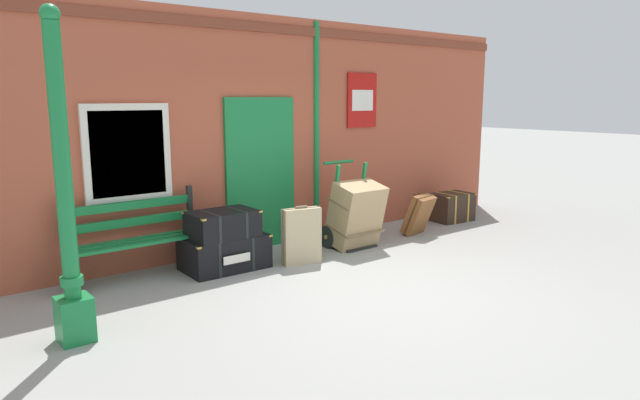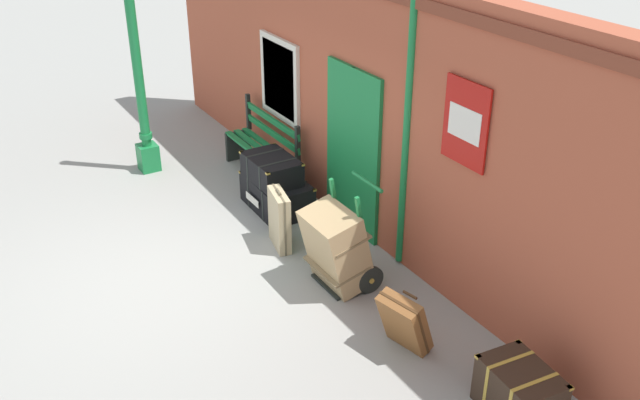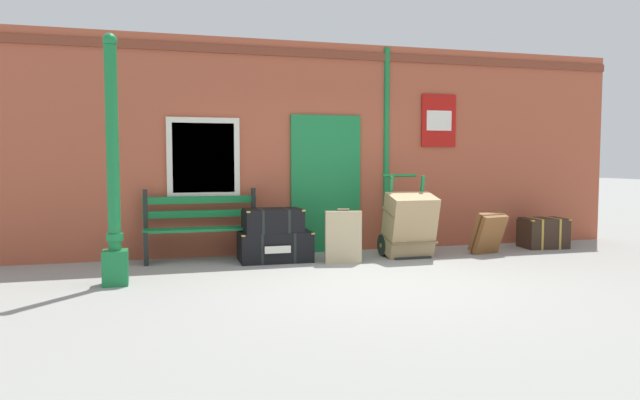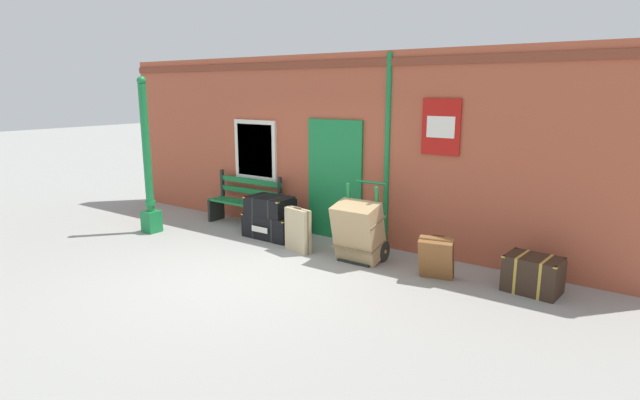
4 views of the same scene
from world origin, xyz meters
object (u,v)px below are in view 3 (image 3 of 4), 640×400
Objects in this scene: suitcase_tan at (343,237)px; suitcase_cream at (488,233)px; steamer_trunk_base at (275,246)px; large_brown_trunk at (409,225)px; steamer_trunk_middle at (273,220)px; porters_trolley at (404,237)px; platform_bench at (202,229)px; lamp_post at (114,192)px; corner_trunk at (543,233)px.

suitcase_cream is (2.34, 0.11, -0.04)m from suitcase_tan.
steamer_trunk_base is 1.97m from large_brown_trunk.
steamer_trunk_middle is at bearing 175.24° from suitcase_cream.
steamer_trunk_base is 0.85× the size of porters_trolley.
platform_bench is 2.11× the size of suitcase_tan.
lamp_post is 5.39m from suitcase_cream.
steamer_trunk_middle is 0.85× the size of large_brown_trunk.
large_brown_trunk reaches higher than suitcase_cream.
suitcase_cream reaches higher than steamer_trunk_base.
large_brown_trunk is (1.93, -0.29, 0.27)m from steamer_trunk_base.
steamer_trunk_middle is 3.27m from suitcase_cream.
porters_trolley is (1.93, -0.11, 0.06)m from steamer_trunk_base.
suitcase_tan is (0.91, -0.38, -0.22)m from steamer_trunk_middle.
steamer_trunk_middle is at bearing 157.39° from suitcase_tan.
lamp_post is 3.09m from suitcase_tan.
steamer_trunk_middle is at bearing 26.65° from lamp_post.
steamer_trunk_base is 1.27× the size of steamer_trunk_middle.
steamer_trunk_base is at bearing 174.38° from suitcase_cream.
platform_bench is 1.33× the size of porters_trolley.
suitcase_tan is at bearing -163.52° from porters_trolley.
suitcase_tan is (-1.06, -0.14, -0.12)m from large_brown_trunk.
steamer_trunk_base is 3.23m from suitcase_cream.
porters_trolley is 2.49m from corner_trunk.
platform_bench is at bearing 168.43° from large_brown_trunk.
corner_trunk is (6.49, 1.07, -0.83)m from lamp_post.
corner_trunk reaches higher than steamer_trunk_base.
lamp_post is at bearing -166.62° from porters_trolley.
suitcase_cream is at bearing 8.07° from lamp_post.
lamp_post reaches higher than porters_trolley.
steamer_trunk_base is (2.07, 1.07, -0.86)m from lamp_post.
steamer_trunk_middle is at bearing 178.04° from porters_trolley.
lamp_post is 3.73× the size of suitcase_tan.
steamer_trunk_middle is 0.67× the size of porters_trolley.
platform_bench is 5.42m from corner_trunk.
lamp_post is 2.95× the size of large_brown_trunk.
platform_bench is 1.67× the size of large_brown_trunk.
steamer_trunk_middle is at bearing -179.39° from corner_trunk.
steamer_trunk_base is 0.37m from steamer_trunk_middle.
porters_trolley is at bearing -3.35° from steamer_trunk_base.
porters_trolley is 1.59× the size of suitcase_tan.
suitcase_cream is at bearing -5.62° from steamer_trunk_base.
corner_trunk is (2.49, 0.29, -0.24)m from large_brown_trunk.
steamer_trunk_base is at bearing 50.24° from steamer_trunk_middle.
steamer_trunk_base is 1.07× the size of large_brown_trunk.
suitcase_tan is 2.34m from suitcase_cream.
large_brown_trunk is (0.00, -0.17, 0.21)m from porters_trolley.
corner_trunk is at bearing 0.61° from steamer_trunk_middle.
corner_trunk is (3.54, 0.43, -0.12)m from suitcase_tan.
platform_bench is at bearing 171.49° from suitcase_cream.
corner_trunk is at bearing 9.34° from lamp_post.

